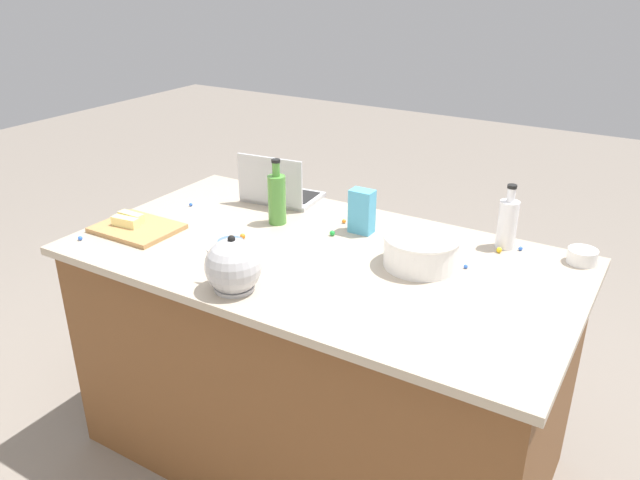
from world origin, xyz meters
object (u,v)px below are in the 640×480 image
at_px(mixing_bowl_large, 421,250).
at_px(ramekin_medium, 582,256).
at_px(butter_stick_right, 125,222).
at_px(candy_bag, 362,211).
at_px(kettle, 233,267).
at_px(bottle_vinegar, 507,223).
at_px(bottle_olive, 277,198).
at_px(cutting_board, 137,228).
at_px(laptop, 279,191).
at_px(ramekin_small, 231,247).
at_px(butter_stick_left, 131,217).

distance_m(mixing_bowl_large, ramekin_medium, 0.56).
bearing_deg(ramekin_medium, butter_stick_right, 21.55).
bearing_deg(candy_bag, kettle, 77.68).
bearing_deg(bottle_vinegar, mixing_bowl_large, 55.88).
relative_size(bottle_olive, candy_bag, 1.54).
relative_size(cutting_board, ramekin_medium, 3.09).
height_order(kettle, ramekin_medium, kettle).
height_order(cutting_board, butter_stick_right, butter_stick_right).
bearing_deg(butter_stick_right, ramekin_medium, -158.45).
bearing_deg(cutting_board, kettle, 163.96).
distance_m(bottle_vinegar, butter_stick_right, 1.43).
relative_size(laptop, candy_bag, 1.95).
relative_size(bottle_olive, ramekin_medium, 2.61).
distance_m(bottle_olive, cutting_board, 0.55).
height_order(laptop, ramekin_small, laptop).
bearing_deg(butter_stick_right, bottle_vinegar, -154.86).
xyz_separation_m(laptop, butter_stick_right, (0.32, 0.57, -0.01)).
bearing_deg(laptop, candy_bag, 166.41).
bearing_deg(butter_stick_left, mixing_bowl_large, -166.69).
bearing_deg(butter_stick_right, mixing_bowl_large, -164.29).
relative_size(kettle, ramekin_small, 2.29).
relative_size(laptop, ramekin_small, 3.56).
xyz_separation_m(laptop, bottle_vinegar, (-0.97, -0.04, 0.05)).
relative_size(bottle_olive, kettle, 1.23).
xyz_separation_m(ramekin_small, ramekin_medium, (-1.09, -0.56, 0.00)).
xyz_separation_m(butter_stick_left, ramekin_medium, (-1.57, -0.57, -0.01)).
xyz_separation_m(bottle_vinegar, cutting_board, (1.26, 0.58, -0.09)).
distance_m(laptop, ramekin_small, 0.54).
relative_size(laptop, bottle_olive, 1.27).
bearing_deg(ramekin_small, butter_stick_left, 0.94).
distance_m(mixing_bowl_large, butter_stick_left, 1.14).
bearing_deg(ramekin_medium, butter_stick_left, 19.92).
relative_size(laptop, mixing_bowl_large, 1.27).
relative_size(bottle_vinegar, ramekin_medium, 2.38).
bearing_deg(mixing_bowl_large, ramekin_medium, -146.58).
bearing_deg(ramekin_medium, cutting_board, 21.27).
relative_size(butter_stick_left, ramekin_small, 1.18).
bearing_deg(cutting_board, ramekin_small, -176.00).
xyz_separation_m(kettle, cutting_board, (0.61, -0.18, -0.07)).
bearing_deg(laptop, mixing_bowl_large, 161.09).
bearing_deg(ramekin_small, laptop, -74.15).
bearing_deg(laptop, cutting_board, 62.04).
height_order(laptop, bottle_olive, bottle_olive).
distance_m(laptop, mixing_bowl_large, 0.81).
distance_m(bottle_olive, butter_stick_left, 0.57).
xyz_separation_m(laptop, kettle, (-0.32, 0.72, 0.03)).
distance_m(bottle_olive, ramekin_medium, 1.13).
height_order(butter_stick_right, ramekin_small, butter_stick_right).
xyz_separation_m(bottle_olive, butter_stick_right, (0.46, 0.37, -0.07)).
relative_size(mixing_bowl_large, kettle, 1.22).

